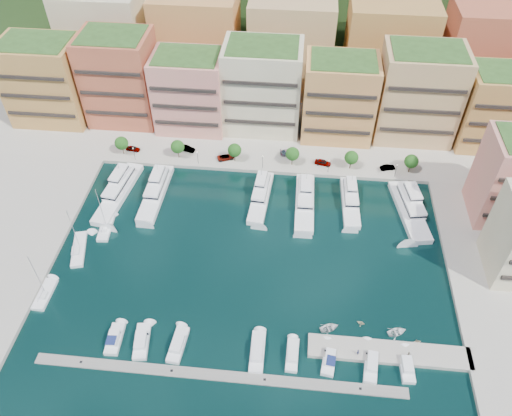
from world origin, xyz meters
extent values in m
plane|color=black|center=(0.00, 0.00, 0.00)|extent=(400.00, 400.00, 0.00)
cube|color=#9E998E|center=(0.00, 62.00, 0.00)|extent=(220.00, 64.00, 2.00)
cube|color=#1B3E19|center=(0.00, 110.00, 0.00)|extent=(240.00, 40.00, 58.00)
cube|color=gray|center=(-3.00, -30.00, 0.00)|extent=(72.00, 2.20, 0.35)
cube|color=#9E998E|center=(30.00, -22.00, 0.00)|extent=(32.00, 5.00, 2.00)
cube|color=#B88343|center=(-66.00, 50.00, 13.00)|extent=(22.00, 16.00, 24.00)
cube|color=black|center=(-66.00, 41.75, 13.00)|extent=(20.24, 0.50, 0.90)
cube|color=#2A4D1F|center=(-66.00, 50.00, 25.40)|extent=(19.36, 14.08, 0.80)
cube|color=#AF543A|center=(-44.00, 52.00, 14.00)|extent=(20.00, 16.00, 26.00)
cube|color=black|center=(-44.00, 43.75, 14.00)|extent=(18.40, 0.50, 0.90)
cube|color=#2A4D1F|center=(-44.00, 52.00, 27.40)|extent=(17.60, 14.08, 0.80)
cube|color=tan|center=(-23.00, 50.00, 12.00)|extent=(20.00, 15.00, 22.00)
cube|color=black|center=(-23.00, 42.25, 12.00)|extent=(18.40, 0.50, 0.90)
cube|color=#2A4D1F|center=(-23.00, 50.00, 23.40)|extent=(17.60, 13.20, 0.80)
cube|color=beige|center=(-2.00, 52.00, 13.50)|extent=(22.00, 16.00, 25.00)
cube|color=black|center=(-2.00, 43.75, 13.50)|extent=(20.24, 0.50, 0.90)
cube|color=#2A4D1F|center=(-2.00, 52.00, 26.40)|extent=(19.36, 14.08, 0.80)
cube|color=tan|center=(20.00, 50.00, 12.50)|extent=(20.00, 15.00, 23.00)
cube|color=black|center=(20.00, 42.25, 12.50)|extent=(18.40, 0.50, 0.90)
cube|color=#2A4D1F|center=(20.00, 50.00, 24.40)|extent=(17.60, 13.20, 0.80)
cube|color=tan|center=(42.00, 52.00, 14.00)|extent=(22.00, 16.00, 26.00)
cube|color=black|center=(42.00, 43.75, 14.00)|extent=(20.24, 0.50, 0.90)
cube|color=#2A4D1F|center=(42.00, 52.00, 27.40)|extent=(19.36, 14.08, 0.80)
cube|color=#B88343|center=(64.00, 50.00, 12.00)|extent=(20.00, 15.00, 22.00)
cube|color=black|center=(64.00, 42.25, 12.00)|extent=(18.40, 0.50, 0.90)
cube|color=#2A4D1F|center=(64.00, 50.00, 23.40)|extent=(17.60, 13.20, 0.80)
cube|color=beige|center=(-55.00, 74.00, 16.00)|extent=(26.00, 18.00, 30.00)
cube|color=tan|center=(-25.00, 74.00, 16.00)|extent=(26.00, 18.00, 30.00)
cube|color=tan|center=(5.00, 74.00, 16.00)|extent=(26.00, 18.00, 30.00)
cube|color=#B88343|center=(35.00, 74.00, 16.00)|extent=(26.00, 18.00, 30.00)
cube|color=#AF543A|center=(65.00, 74.00, 16.00)|extent=(26.00, 18.00, 30.00)
cylinder|color=#473323|center=(-40.00, 33.50, 2.50)|extent=(0.24, 0.24, 3.00)
sphere|color=#204714|center=(-40.00, 33.50, 4.75)|extent=(3.80, 3.80, 3.80)
cylinder|color=#473323|center=(-24.00, 33.50, 2.50)|extent=(0.24, 0.24, 3.00)
sphere|color=#204714|center=(-24.00, 33.50, 4.75)|extent=(3.80, 3.80, 3.80)
cylinder|color=#473323|center=(-8.00, 33.50, 2.50)|extent=(0.24, 0.24, 3.00)
sphere|color=#204714|center=(-8.00, 33.50, 4.75)|extent=(3.80, 3.80, 3.80)
cylinder|color=#473323|center=(8.00, 33.50, 2.50)|extent=(0.24, 0.24, 3.00)
sphere|color=#204714|center=(8.00, 33.50, 4.75)|extent=(3.80, 3.80, 3.80)
cylinder|color=#473323|center=(24.00, 33.50, 2.50)|extent=(0.24, 0.24, 3.00)
sphere|color=#204714|center=(24.00, 33.50, 4.75)|extent=(3.80, 3.80, 3.80)
cylinder|color=#473323|center=(40.00, 33.50, 2.50)|extent=(0.24, 0.24, 3.00)
sphere|color=#204714|center=(40.00, 33.50, 4.75)|extent=(3.80, 3.80, 3.80)
cylinder|color=black|center=(-36.00, 31.20, 3.00)|extent=(0.10, 0.10, 4.00)
sphere|color=#FFF2CC|center=(-36.00, 31.20, 5.05)|extent=(0.30, 0.30, 0.30)
cylinder|color=black|center=(-18.00, 31.20, 3.00)|extent=(0.10, 0.10, 4.00)
sphere|color=#FFF2CC|center=(-18.00, 31.20, 5.05)|extent=(0.30, 0.30, 0.30)
cylinder|color=black|center=(0.00, 31.20, 3.00)|extent=(0.10, 0.10, 4.00)
sphere|color=#FFF2CC|center=(0.00, 31.20, 5.05)|extent=(0.30, 0.30, 0.30)
cylinder|color=black|center=(18.00, 31.20, 3.00)|extent=(0.10, 0.10, 4.00)
sphere|color=#FFF2CC|center=(18.00, 31.20, 5.05)|extent=(0.30, 0.30, 0.30)
cylinder|color=black|center=(36.00, 31.20, 3.00)|extent=(0.10, 0.10, 4.00)
sphere|color=#FFF2CC|center=(36.00, 31.20, 5.05)|extent=(0.30, 0.30, 0.30)
cube|color=white|center=(-36.80, 17.32, 0.35)|extent=(7.50, 23.75, 2.30)
cube|color=white|center=(-36.80, 19.66, 2.40)|extent=(5.36, 13.22, 1.80)
cube|color=black|center=(-36.80, 19.66, 2.40)|extent=(5.42, 13.28, 0.55)
cube|color=white|center=(-36.80, 21.53, 4.00)|extent=(3.62, 7.30, 1.40)
cylinder|color=#B2B2B7|center=(-36.80, 22.93, 5.60)|extent=(0.14, 0.14, 1.80)
cube|color=white|center=(-27.04, 18.32, 0.35)|extent=(5.11, 21.45, 2.30)
cube|color=white|center=(-27.04, 20.46, 2.40)|extent=(4.06, 11.82, 1.80)
cube|color=black|center=(-27.04, 20.46, 2.40)|extent=(4.13, 11.89, 0.55)
cube|color=white|center=(-27.04, 22.17, 4.00)|extent=(2.93, 6.47, 1.40)
cylinder|color=#B2B2B7|center=(-27.04, 23.45, 5.60)|extent=(0.14, 0.14, 1.80)
cube|color=black|center=(-27.04, 18.32, -0.10)|extent=(5.16, 21.50, 0.35)
cube|color=white|center=(0.61, 19.44, 0.35)|extent=(5.41, 19.35, 2.30)
cube|color=white|center=(0.61, 21.35, 2.40)|extent=(4.09, 10.72, 1.80)
cube|color=black|center=(0.61, 21.35, 2.40)|extent=(4.16, 10.78, 0.55)
cube|color=white|center=(0.61, 22.88, 4.00)|extent=(2.86, 5.89, 1.40)
cylinder|color=#B2B2B7|center=(0.61, 24.03, 5.60)|extent=(0.14, 0.14, 1.80)
cube|color=white|center=(12.06, 18.59, 0.35)|extent=(4.93, 20.87, 2.30)
cube|color=white|center=(12.06, 20.67, 2.40)|extent=(3.97, 11.49, 1.80)
cube|color=black|center=(12.06, 20.67, 2.40)|extent=(4.03, 11.56, 0.55)
cube|color=white|center=(12.06, 22.34, 4.00)|extent=(2.88, 6.28, 1.40)
cylinder|color=#B2B2B7|center=(12.06, 23.59, 5.60)|extent=(0.14, 0.14, 1.80)
cube|color=black|center=(12.06, 18.59, -0.10)|extent=(4.98, 20.92, 0.35)
cube|color=white|center=(23.68, 20.02, 0.35)|extent=(4.71, 18.10, 2.30)
cube|color=white|center=(23.68, 21.81, 2.40)|extent=(3.69, 9.99, 1.80)
cube|color=black|center=(23.68, 21.81, 2.40)|extent=(3.75, 10.06, 0.55)
cube|color=white|center=(23.68, 23.25, 4.00)|extent=(2.63, 5.47, 1.40)
cylinder|color=#B2B2B7|center=(23.68, 24.33, 5.60)|extent=(0.14, 0.14, 1.80)
cube|color=white|center=(38.56, 18.29, 0.35)|extent=(8.89, 22.00, 2.30)
cube|color=white|center=(38.56, 20.43, 2.40)|extent=(6.25, 12.35, 1.80)
cube|color=black|center=(38.56, 20.43, 2.40)|extent=(6.32, 12.42, 0.55)
cube|color=white|center=(38.56, 22.15, 4.00)|extent=(4.18, 6.87, 1.40)
cylinder|color=#B2B2B7|center=(38.56, 23.43, 5.60)|extent=(0.14, 0.14, 1.80)
cube|color=white|center=(-24.87, -24.50, 0.25)|extent=(3.05, 7.19, 1.40)
cube|color=white|center=(-24.87, -24.85, 1.55)|extent=(2.27, 3.49, 1.10)
cube|color=black|center=(-24.87, -23.44, 1.30)|extent=(1.95, 0.19, 0.55)
cube|color=navy|center=(-24.87, -25.77, 2.15)|extent=(2.00, 2.21, 0.12)
cube|color=white|center=(-19.29, -24.50, 0.25)|extent=(3.81, 8.35, 1.40)
cube|color=white|center=(-19.29, -24.90, 1.55)|extent=(2.65, 4.12, 1.10)
cube|color=black|center=(-19.29, -23.29, 1.30)|extent=(1.98, 0.36, 0.55)
cube|color=white|center=(-11.90, -24.50, 0.25)|extent=(3.32, 8.20, 1.40)
cube|color=white|center=(-11.90, -24.90, 1.55)|extent=(2.40, 4.00, 1.10)
cube|color=black|center=(-11.90, -23.30, 1.30)|extent=(1.94, 0.25, 0.55)
cube|color=white|center=(4.07, -24.50, 0.25)|extent=(2.87, 9.04, 1.40)
cube|color=white|center=(4.07, -24.95, 1.55)|extent=(2.20, 4.35, 1.10)
cube|color=black|center=(4.07, -23.15, 1.30)|extent=(1.98, 0.13, 0.55)
cube|color=white|center=(10.97, -24.50, 0.25)|extent=(2.52, 7.16, 1.40)
cube|color=white|center=(10.97, -24.86, 1.55)|extent=(1.91, 3.46, 1.10)
cube|color=black|center=(10.97, -23.43, 1.30)|extent=(1.69, 0.14, 0.55)
cube|color=white|center=(18.21, -24.50, 0.25)|extent=(3.40, 7.59, 1.40)
cube|color=white|center=(18.21, -24.87, 1.55)|extent=(2.36, 3.74, 1.10)
cube|color=black|center=(18.21, -23.40, 1.30)|extent=(1.76, 0.33, 0.55)
cube|color=navy|center=(18.21, -25.82, 2.15)|extent=(1.99, 2.41, 0.12)
cube|color=white|center=(26.32, -24.50, 0.25)|extent=(3.54, 8.93, 1.40)
cube|color=white|center=(26.32, -24.93, 1.55)|extent=(2.44, 4.38, 1.10)
cube|color=black|center=(26.32, -23.20, 1.30)|extent=(1.80, 0.32, 0.55)
cube|color=white|center=(33.05, -24.50, 0.25)|extent=(2.80, 7.33, 1.40)
cube|color=white|center=(33.05, -24.86, 1.55)|extent=(2.09, 3.55, 1.10)
cube|color=black|center=(33.05, -23.42, 1.30)|extent=(1.80, 0.18, 0.55)
cube|color=white|center=(-36.33, 5.27, 0.20)|extent=(3.47, 8.96, 1.20)
cube|color=white|center=(-36.33, 4.40, 1.10)|extent=(1.81, 2.32, 0.60)
cylinder|color=#B2B2B7|center=(-36.33, 5.71, 6.80)|extent=(0.14, 0.14, 12.00)
cylinder|color=#B2B2B7|center=(-36.33, 3.96, 1.80)|extent=(0.45, 3.93, 0.10)
cube|color=white|center=(-40.51, -2.07, 0.20)|extent=(5.37, 11.17, 1.20)
cube|color=white|center=(-40.51, -3.16, 1.10)|extent=(2.29, 3.03, 0.60)
cylinder|color=#B2B2B7|center=(-40.51, -1.53, 6.80)|extent=(0.14, 0.14, 12.00)
cylinder|color=#B2B2B7|center=(-40.51, -3.70, 1.80)|extent=(1.29, 4.74, 0.10)
cube|color=white|center=(-43.37, -15.32, 0.20)|extent=(2.88, 8.16, 1.20)
cube|color=white|center=(-43.37, -16.13, 1.10)|extent=(1.70, 2.05, 0.60)
cylinder|color=#B2B2B7|center=(-43.37, -14.91, 6.80)|extent=(0.14, 0.14, 12.00)
cylinder|color=#B2B2B7|center=(-43.37, -16.54, 1.80)|extent=(0.14, 3.66, 0.10)
imported|color=white|center=(32.03, -17.13, 0.42)|extent=(4.81, 4.16, 0.83)
imported|color=white|center=(18.28, -17.54, 0.42)|extent=(4.90, 4.31, 0.84)
imported|color=beige|center=(24.78, -15.68, 0.44)|extent=(2.05, 1.91, 0.88)
imported|color=#C5B297|center=(35.85, -19.00, 0.44)|extent=(1.96, 1.79, 0.88)
imported|color=gray|center=(-37.71, 35.25, 1.69)|extent=(4.20, 2.12, 1.37)
imported|color=gray|center=(-22.25, 36.70, 1.75)|extent=(4.81, 2.67, 1.50)
imported|color=gray|center=(-10.64, 34.06, 1.67)|extent=(5.27, 3.82, 1.33)
imported|color=gray|center=(7.03, 37.89, 1.78)|extent=(5.68, 3.24, 1.55)
imported|color=gray|center=(16.55, 34.34, 1.77)|extent=(4.80, 2.71, 1.54)
imported|color=gray|center=(34.31, 34.00, 1.68)|extent=(4.37, 2.55, 1.36)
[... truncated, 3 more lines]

